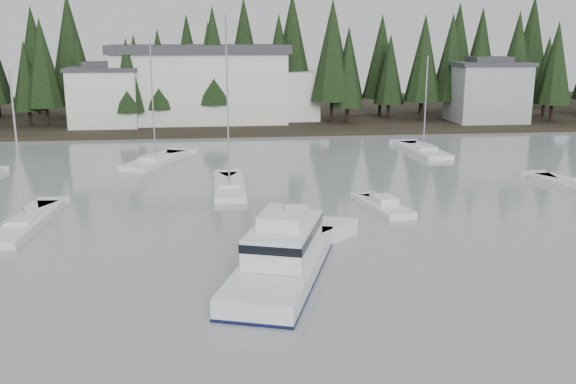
% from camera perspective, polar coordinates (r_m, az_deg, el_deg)
% --- Properties ---
extents(far_shore_land, '(240.00, 54.00, 1.00)m').
position_cam_1_polar(far_shore_land, '(109.13, -4.85, 7.05)').
color(far_shore_land, black).
rests_on(far_shore_land, ground).
extents(conifer_treeline, '(200.00, 22.00, 20.00)m').
position_cam_1_polar(conifer_treeline, '(98.22, -4.66, 6.29)').
color(conifer_treeline, black).
rests_on(conifer_treeline, ground).
extents(house_west, '(9.54, 7.42, 8.75)m').
position_cam_1_polar(house_west, '(91.93, -15.96, 8.22)').
color(house_west, silver).
rests_on(house_west, ground).
extents(house_east_a, '(10.60, 8.48, 9.25)m').
position_cam_1_polar(house_east_a, '(97.80, 17.29, 8.58)').
color(house_east_a, '#999EA0').
rests_on(house_east_a, ground).
extents(harbor_inn, '(29.50, 11.50, 10.90)m').
position_cam_1_polar(harbor_inn, '(93.94, -6.48, 9.45)').
color(harbor_inn, silver).
rests_on(harbor_inn, ground).
extents(cabin_cruiser_center, '(7.71, 13.23, 5.43)m').
position_cam_1_polar(cabin_cruiser_center, '(35.22, -0.50, -6.15)').
color(cabin_cruiser_center, white).
rests_on(cabin_cruiser_center, ground).
extents(sailboat_3, '(2.57, 9.71, 15.01)m').
position_cam_1_polar(sailboat_3, '(54.75, -5.23, 0.31)').
color(sailboat_3, white).
rests_on(sailboat_3, ground).
extents(sailboat_5, '(3.62, 10.15, 11.14)m').
position_cam_1_polar(sailboat_5, '(73.41, 11.92, 3.51)').
color(sailboat_5, white).
rests_on(sailboat_5, ground).
extents(sailboat_8, '(6.60, 10.22, 13.09)m').
position_cam_1_polar(sailboat_8, '(67.32, -11.68, 2.61)').
color(sailboat_8, white).
rests_on(sailboat_8, ground).
extents(sailboat_9, '(3.16, 10.41, 11.14)m').
position_cam_1_polar(sailboat_9, '(47.81, -22.34, -2.75)').
color(sailboat_9, white).
rests_on(sailboat_9, ground).
extents(runabout_1, '(3.44, 6.50, 1.42)m').
position_cam_1_polar(runabout_1, '(48.81, 8.51, -1.41)').
color(runabout_1, white).
rests_on(runabout_1, ground).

